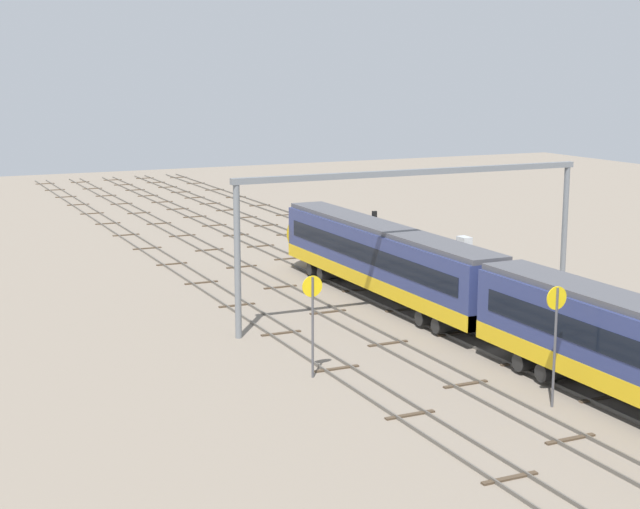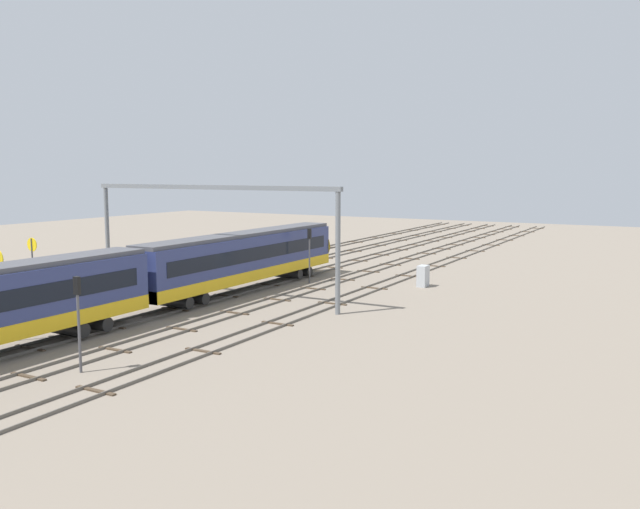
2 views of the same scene
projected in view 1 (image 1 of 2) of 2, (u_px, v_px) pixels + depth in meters
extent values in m
plane|color=gray|center=(339.00, 282.00, 68.05)|extent=(160.82, 160.82, 0.00)
cube|color=#59544C|center=(455.00, 269.00, 72.06)|extent=(144.82, 0.07, 0.16)
cube|color=#59544C|center=(439.00, 270.00, 71.46)|extent=(144.82, 0.07, 0.16)
cube|color=#473828|center=(583.00, 317.00, 58.20)|extent=(0.24, 2.40, 0.08)
cube|color=#473828|center=(508.00, 291.00, 64.98)|extent=(0.24, 2.40, 0.08)
cube|color=#473828|center=(447.00, 270.00, 71.77)|extent=(0.24, 2.40, 0.08)
cube|color=#473828|center=(397.00, 253.00, 78.55)|extent=(0.24, 2.40, 0.08)
cube|color=#473828|center=(354.00, 238.00, 85.33)|extent=(0.24, 2.40, 0.08)
cube|color=#473828|center=(318.00, 225.00, 92.12)|extent=(0.24, 2.40, 0.08)
cube|color=#473828|center=(287.00, 215.00, 98.90)|extent=(0.24, 2.40, 0.08)
cube|color=#473828|center=(260.00, 205.00, 105.69)|extent=(0.24, 2.40, 0.08)
cube|color=#473828|center=(236.00, 197.00, 112.47)|extent=(0.24, 2.40, 0.08)
cube|color=#473828|center=(215.00, 190.00, 119.25)|extent=(0.24, 2.40, 0.08)
cube|color=#473828|center=(196.00, 183.00, 126.04)|extent=(0.24, 2.40, 0.08)
cube|color=#473828|center=(179.00, 177.00, 132.82)|extent=(0.24, 2.40, 0.08)
cube|color=#59544C|center=(403.00, 274.00, 70.19)|extent=(144.82, 0.07, 0.16)
cube|color=#59544C|center=(386.00, 276.00, 69.60)|extent=(144.82, 0.07, 0.16)
cube|color=#473828|center=(570.00, 344.00, 52.55)|extent=(0.24, 2.40, 0.08)
cube|color=#473828|center=(509.00, 320.00, 57.51)|extent=(0.24, 2.40, 0.08)
cube|color=#473828|center=(458.00, 300.00, 62.47)|extent=(0.24, 2.40, 0.08)
cube|color=#473828|center=(414.00, 283.00, 67.43)|extent=(0.24, 2.40, 0.08)
cube|color=#473828|center=(376.00, 268.00, 72.38)|extent=(0.24, 2.40, 0.08)
cube|color=#473828|center=(343.00, 255.00, 77.34)|extent=(0.24, 2.40, 0.08)
cube|color=#473828|center=(315.00, 244.00, 82.30)|extent=(0.24, 2.40, 0.08)
cube|color=#473828|center=(289.00, 234.00, 87.26)|extent=(0.24, 2.40, 0.08)
cube|color=#473828|center=(266.00, 225.00, 92.21)|extent=(0.24, 2.40, 0.08)
cube|color=#473828|center=(245.00, 217.00, 97.17)|extent=(0.24, 2.40, 0.08)
cube|color=#473828|center=(227.00, 210.00, 102.13)|extent=(0.24, 2.40, 0.08)
cube|color=#473828|center=(210.00, 204.00, 107.09)|extent=(0.24, 2.40, 0.08)
cube|color=#473828|center=(195.00, 198.00, 112.05)|extent=(0.24, 2.40, 0.08)
cube|color=#473828|center=(181.00, 192.00, 117.00)|extent=(0.24, 2.40, 0.08)
cube|color=#473828|center=(168.00, 187.00, 121.96)|extent=(0.24, 2.40, 0.08)
cube|color=#473828|center=(156.00, 182.00, 126.92)|extent=(0.24, 2.40, 0.08)
cube|color=#473828|center=(145.00, 178.00, 131.88)|extent=(0.24, 2.40, 0.08)
cube|color=#59544C|center=(348.00, 280.00, 68.33)|extent=(144.82, 0.07, 0.16)
cube|color=#59544C|center=(330.00, 281.00, 67.74)|extent=(144.82, 0.07, 0.16)
cube|color=#473828|center=(601.00, 398.00, 43.88)|extent=(0.24, 2.40, 0.08)
cube|color=#473828|center=(521.00, 362.00, 49.25)|extent=(0.24, 2.40, 0.08)
cube|color=#473828|center=(456.00, 333.00, 54.62)|extent=(0.24, 2.40, 0.08)
cube|color=#473828|center=(403.00, 310.00, 59.99)|extent=(0.24, 2.40, 0.08)
cube|color=#473828|center=(359.00, 290.00, 65.36)|extent=(0.24, 2.40, 0.08)
cube|color=#473828|center=(321.00, 273.00, 70.73)|extent=(0.24, 2.40, 0.08)
cube|color=#473828|center=(289.00, 259.00, 76.10)|extent=(0.24, 2.40, 0.08)
cube|color=#473828|center=(261.00, 246.00, 81.47)|extent=(0.24, 2.40, 0.08)
cube|color=#473828|center=(236.00, 235.00, 86.84)|extent=(0.24, 2.40, 0.08)
cube|color=#473828|center=(214.00, 225.00, 92.21)|extent=(0.24, 2.40, 0.08)
cube|color=#473828|center=(195.00, 217.00, 97.58)|extent=(0.24, 2.40, 0.08)
cube|color=#473828|center=(178.00, 209.00, 102.95)|extent=(0.24, 2.40, 0.08)
cube|color=#473828|center=(162.00, 202.00, 108.33)|extent=(0.24, 2.40, 0.08)
cube|color=#473828|center=(148.00, 196.00, 113.70)|extent=(0.24, 2.40, 0.08)
cube|color=#473828|center=(135.00, 190.00, 119.07)|extent=(0.24, 2.40, 0.08)
cube|color=#473828|center=(123.00, 185.00, 124.44)|extent=(0.24, 2.40, 0.08)
cube|color=#473828|center=(113.00, 180.00, 129.81)|extent=(0.24, 2.40, 0.08)
cube|color=#59544C|center=(290.00, 285.00, 66.47)|extent=(144.82, 0.07, 0.16)
cube|color=#59544C|center=(271.00, 287.00, 65.88)|extent=(144.82, 0.07, 0.16)
cube|color=#473828|center=(570.00, 439.00, 39.05)|extent=(0.24, 2.40, 0.08)
cube|color=#473828|center=(466.00, 384.00, 45.83)|extent=(0.24, 2.40, 0.08)
cube|color=#473828|center=(388.00, 343.00, 52.62)|extent=(0.24, 2.40, 0.08)
cube|color=#473828|center=(328.00, 312.00, 59.40)|extent=(0.24, 2.40, 0.08)
cube|color=#473828|center=(280.00, 287.00, 66.18)|extent=(0.24, 2.40, 0.08)
cube|color=#473828|center=(242.00, 267.00, 72.97)|extent=(0.24, 2.40, 0.08)
cube|color=#473828|center=(209.00, 250.00, 79.75)|extent=(0.24, 2.40, 0.08)
cube|color=#473828|center=(182.00, 236.00, 86.54)|extent=(0.24, 2.40, 0.08)
cube|color=#473828|center=(159.00, 223.00, 93.32)|extent=(0.24, 2.40, 0.08)
cube|color=#473828|center=(139.00, 213.00, 100.10)|extent=(0.24, 2.40, 0.08)
cube|color=#473828|center=(121.00, 204.00, 106.89)|extent=(0.24, 2.40, 0.08)
cube|color=#473828|center=(106.00, 196.00, 113.67)|extent=(0.24, 2.40, 0.08)
cube|color=#473828|center=(92.00, 189.00, 120.46)|extent=(0.24, 2.40, 0.08)
cube|color=#473828|center=(80.00, 182.00, 127.24)|extent=(0.24, 2.40, 0.08)
cube|color=#59544C|center=(228.00, 292.00, 64.61)|extent=(144.82, 0.07, 0.16)
cube|color=#59544C|center=(208.00, 294.00, 64.02)|extent=(144.82, 0.07, 0.16)
cube|color=#473828|center=(510.00, 478.00, 35.32)|extent=(0.24, 2.40, 0.08)
cube|color=#473828|center=(410.00, 415.00, 41.77)|extent=(0.24, 2.40, 0.08)
cube|color=#473828|center=(337.00, 369.00, 48.21)|extent=(0.24, 2.40, 0.08)
cube|color=#473828|center=(281.00, 333.00, 54.66)|extent=(0.24, 2.40, 0.08)
cube|color=#473828|center=(237.00, 305.00, 61.10)|extent=(0.24, 2.40, 0.08)
cube|color=#473828|center=(201.00, 283.00, 67.55)|extent=(0.24, 2.40, 0.08)
cube|color=#473828|center=(172.00, 264.00, 73.99)|extent=(0.24, 2.40, 0.08)
cube|color=#473828|center=(147.00, 248.00, 80.44)|extent=(0.24, 2.40, 0.08)
cube|color=#473828|center=(126.00, 235.00, 86.88)|extent=(0.24, 2.40, 0.08)
cube|color=#473828|center=(108.00, 223.00, 93.33)|extent=(0.24, 2.40, 0.08)
cube|color=#473828|center=(92.00, 213.00, 99.77)|extent=(0.24, 2.40, 0.08)
cube|color=#473828|center=(78.00, 205.00, 106.22)|extent=(0.24, 2.40, 0.08)
cube|color=#473828|center=(66.00, 197.00, 112.66)|extent=(0.24, 2.40, 0.08)
cube|color=#473828|center=(55.00, 190.00, 119.11)|extent=(0.24, 2.40, 0.08)
cube|color=#473828|center=(45.00, 184.00, 125.55)|extent=(0.24, 2.40, 0.08)
cube|color=navy|center=(383.00, 258.00, 61.80)|extent=(24.00, 2.90, 3.60)
cube|color=gold|center=(383.00, 278.00, 62.06)|extent=(24.00, 2.94, 0.90)
cube|color=#4C4C51|center=(383.00, 228.00, 61.44)|extent=(24.00, 2.50, 0.30)
cube|color=black|center=(403.00, 249.00, 62.33)|extent=(22.00, 0.04, 1.10)
cube|color=black|center=(363.00, 253.00, 61.12)|extent=(22.00, 0.04, 1.10)
cylinder|color=black|center=(455.00, 323.00, 54.59)|extent=(0.90, 2.70, 0.90)
cylinder|color=black|center=(438.00, 316.00, 56.20)|extent=(0.90, 2.70, 0.90)
cylinder|color=black|center=(337.00, 272.00, 68.27)|extent=(0.90, 2.70, 0.90)
cylinder|color=black|center=(326.00, 268.00, 69.87)|extent=(0.90, 2.70, 0.90)
cylinder|color=black|center=(563.00, 370.00, 46.19)|extent=(0.90, 2.70, 0.90)
cylinder|color=black|center=(540.00, 359.00, 47.79)|extent=(0.90, 2.70, 0.90)
cone|color=gold|center=(302.00, 231.00, 73.23)|extent=(1.60, 3.24, 3.24)
cylinder|color=slate|center=(564.00, 233.00, 62.35)|extent=(0.36, 0.36, 8.60)
cylinder|color=slate|center=(237.00, 262.00, 53.04)|extent=(0.36, 0.36, 8.60)
cube|color=slate|center=(415.00, 172.00, 56.84)|extent=(0.40, 23.06, 0.35)
cylinder|color=#4C4C51|center=(313.00, 328.00, 46.48)|extent=(0.12, 0.12, 5.01)
cylinder|color=yellow|center=(312.00, 286.00, 46.13)|extent=(0.05, 1.04, 1.04)
cube|color=black|center=(312.00, 286.00, 46.15)|extent=(0.02, 0.47, 0.12)
cylinder|color=#4C4C51|center=(555.00, 348.00, 42.35)|extent=(0.12, 0.12, 5.44)
cylinder|color=yellow|center=(557.00, 298.00, 41.96)|extent=(0.05, 1.04, 1.04)
cube|color=black|center=(556.00, 298.00, 41.99)|extent=(0.02, 0.47, 0.12)
cylinder|color=#4C4C51|center=(374.00, 251.00, 68.59)|extent=(0.14, 0.14, 4.00)
cube|color=black|center=(374.00, 217.00, 68.12)|extent=(0.20, 0.32, 0.90)
sphere|color=green|center=(374.00, 214.00, 68.18)|extent=(0.20, 0.20, 0.20)
sphere|color=#262626|center=(374.00, 220.00, 68.26)|extent=(0.20, 0.20, 0.20)
cube|color=#B2B7BC|center=(464.00, 248.00, 75.53)|extent=(1.19, 0.78, 1.86)
cube|color=#333333|center=(460.00, 244.00, 76.02)|extent=(0.02, 0.54, 0.24)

